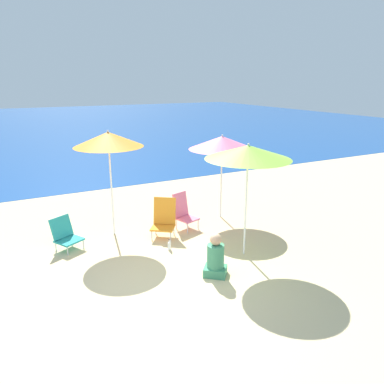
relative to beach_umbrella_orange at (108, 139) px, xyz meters
name	(u,v)px	position (x,y,z in m)	size (l,w,h in m)	color
ground_plane	(146,287)	(-0.17, -2.52, -2.19)	(60.00, 60.00, 0.00)	#D1BA89
sea_water	(25,126)	(-0.17, 23.72, -2.18)	(60.00, 40.00, 0.01)	#19478C
beach_umbrella_orange	(108,139)	(0.00, 0.00, 0.00)	(1.51, 1.51, 2.39)	white
beach_umbrella_lime	(248,152)	(2.06, -2.25, -0.08)	(1.66, 1.66, 2.28)	white
beach_umbrella_pink	(222,143)	(2.77, -0.19, -0.25)	(1.66, 1.66, 2.14)	white
beach_chair_teal	(65,234)	(-1.12, -0.30, -1.86)	(0.67, 0.69, 0.67)	silver
beach_chair_pink	(184,211)	(1.59, -0.41, -1.77)	(0.56, 0.62, 0.85)	silver
beach_chair_orange	(164,218)	(0.99, -0.63, -1.76)	(0.70, 0.71, 0.87)	silver
person_seated_near	(215,258)	(1.09, -2.73, -1.85)	(0.53, 0.52, 0.81)	#3F8C66
water_bottle	(169,245)	(0.79, -1.36, -2.10)	(0.06, 0.06, 0.23)	silver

